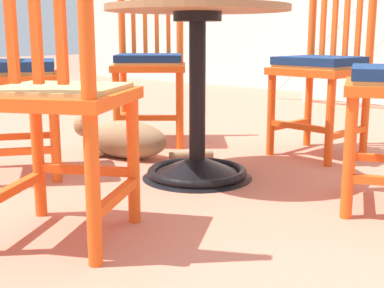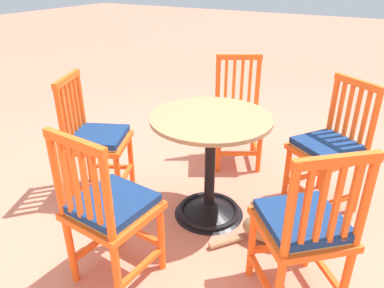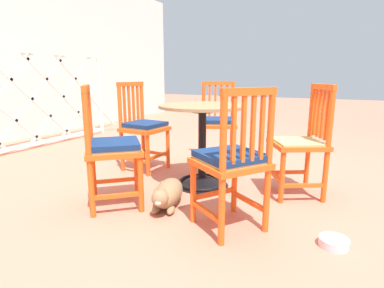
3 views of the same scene
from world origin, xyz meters
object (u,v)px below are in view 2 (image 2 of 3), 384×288
Objects in this scene: orange_chair_at_corner at (96,140)px; orange_chair_by_planter at (110,210)px; orange_chair_facing_out at (304,228)px; tabby_cat at (284,230)px; cafe_table at (210,179)px; orange_chair_tucked_in at (329,149)px; orange_chair_near_fence at (238,115)px; pet_water_bowl at (329,163)px.

orange_chair_at_corner is 0.87m from orange_chair_by_planter.
orange_chair_facing_out is at bearing 171.15° from orange_chair_at_corner.
orange_chair_facing_out is at bearing 113.93° from tabby_cat.
orange_chair_at_corner and orange_chair_by_planter have the same top height.
orange_chair_at_corner is at bearing 12.18° from cafe_table.
orange_chair_by_planter is (0.83, 1.27, 0.00)m from orange_chair_tucked_in.
orange_chair_tucked_in is 0.86m from orange_chair_near_fence.
orange_chair_facing_out is 1.00× the size of orange_chair_at_corner.
orange_chair_by_planter is (0.18, 0.76, 0.16)m from cafe_table.
orange_chair_at_corner is at bearing 24.81° from orange_chair_tucked_in.
orange_chair_near_fence is 1.39× the size of tabby_cat.
orange_chair_tucked_in reaches higher than pet_water_bowl.
orange_chair_tucked_in is at bearing -142.30° from cafe_table.
orange_chair_at_corner reaches higher than tabby_cat.
orange_chair_facing_out and orange_chair_at_corner have the same top height.
orange_chair_at_corner reaches higher than pet_water_bowl.
orange_chair_at_corner is at bearing -42.46° from orange_chair_by_planter.
orange_chair_facing_out is at bearing 93.71° from orange_chair_tucked_in.
orange_chair_tucked_in is (0.06, -0.92, 0.00)m from orange_chair_facing_out.
orange_chair_near_fence reaches higher than pet_water_bowl.
cafe_table is 0.84m from orange_chair_facing_out.
orange_chair_tucked_in is at bearing 158.90° from orange_chair_near_fence.
orange_chair_tucked_in is 1.00× the size of orange_chair_near_fence.
tabby_cat is (0.11, 0.54, -0.35)m from orange_chair_tucked_in.
orange_chair_by_planter is (0.03, 1.57, 0.01)m from orange_chair_near_fence.
orange_chair_facing_out reaches higher than cafe_table.
tabby_cat is 3.87× the size of pet_water_bowl.
orange_chair_near_fence is 1.15m from tabby_cat.
pet_water_bowl is (-0.75, -0.31, -0.41)m from orange_chair_near_fence.
cafe_table is at bearing 100.52° from orange_chair_near_fence.
orange_chair_tucked_in is 5.36× the size of pet_water_bowl.
tabby_cat is (-1.36, -0.14, -0.35)m from orange_chair_at_corner.
orange_chair_by_planter is at bearing 21.26° from orange_chair_facing_out.
orange_chair_tucked_in is 1.62m from orange_chair_at_corner.
cafe_table is at bearing 37.70° from orange_chair_tucked_in.
orange_chair_at_corner is 5.36× the size of pet_water_bowl.
orange_chair_near_fence and orange_chair_by_planter have the same top height.
pet_water_bowl is at bearing -85.82° from orange_chair_facing_out.
orange_chair_near_fence reaches higher than tabby_cat.
orange_chair_by_planter is 2.09m from pet_water_bowl.
cafe_table is 4.47× the size of pet_water_bowl.
orange_chair_facing_out is at bearing -158.74° from orange_chair_by_planter.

